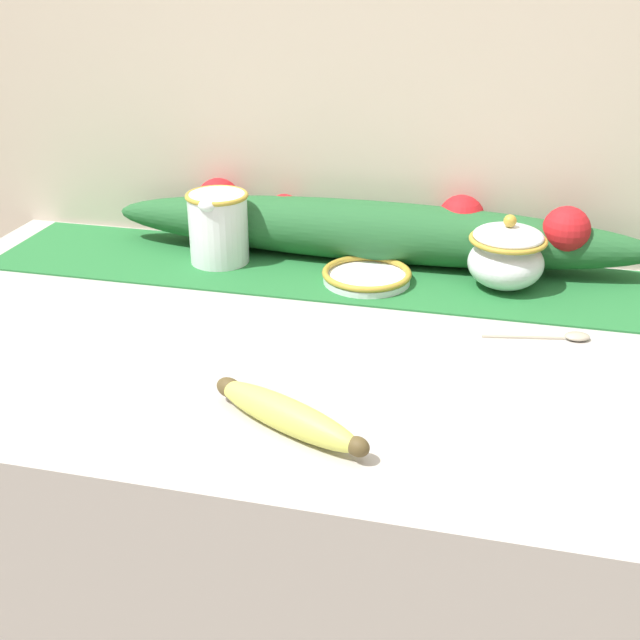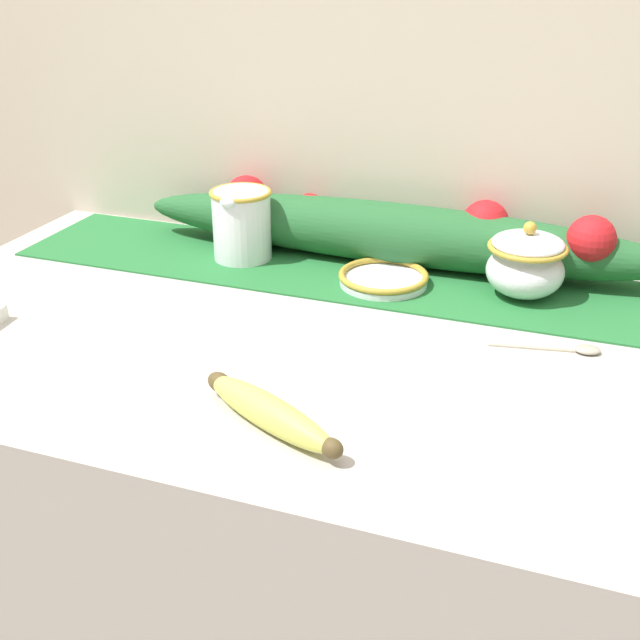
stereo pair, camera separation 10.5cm
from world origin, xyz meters
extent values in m
cube|color=#B7B2AD|center=(0.00, 0.00, 0.46)|extent=(1.38, 0.73, 0.92)
cube|color=beige|center=(0.00, 0.39, 1.20)|extent=(2.18, 0.04, 2.40)
cube|color=#236B33|center=(0.00, 0.24, 0.92)|extent=(1.27, 0.24, 0.00)
cylinder|color=white|center=(-0.25, 0.24, 0.99)|extent=(0.10, 0.10, 0.12)
torus|color=#B79333|center=(-0.25, 0.24, 1.04)|extent=(0.10, 0.10, 0.01)
torus|color=white|center=(-0.25, 0.30, 0.99)|extent=(0.06, 0.01, 0.06)
ellipsoid|color=white|center=(-0.25, 0.19, 1.04)|extent=(0.03, 0.02, 0.02)
ellipsoid|color=white|center=(0.22, 0.24, 0.97)|extent=(0.12, 0.12, 0.08)
torus|color=#B79333|center=(0.22, 0.24, 1.01)|extent=(0.12, 0.12, 0.01)
ellipsoid|color=white|center=(0.22, 0.24, 1.01)|extent=(0.11, 0.11, 0.03)
sphere|color=#B79333|center=(0.22, 0.24, 1.04)|extent=(0.02, 0.02, 0.02)
cylinder|color=white|center=(0.01, 0.20, 0.93)|extent=(0.14, 0.14, 0.01)
torus|color=#B79333|center=(0.01, 0.20, 0.94)|extent=(0.14, 0.14, 0.01)
ellipsoid|color=#CCD156|center=(0.00, -0.23, 0.94)|extent=(0.20, 0.13, 0.04)
ellipsoid|color=brown|center=(-0.08, -0.19, 0.94)|extent=(0.04, 0.04, 0.02)
ellipsoid|color=brown|center=(0.09, -0.27, 0.94)|extent=(0.03, 0.03, 0.02)
cube|color=#A89E89|center=(0.26, 0.06, 0.92)|extent=(0.11, 0.02, 0.00)
ellipsoid|color=#A89E89|center=(0.33, 0.08, 0.93)|extent=(0.04, 0.03, 0.01)
ellipsoid|color=#235B2D|center=(0.00, 0.30, 0.98)|extent=(0.92, 0.11, 0.10)
sphere|color=red|center=(-0.28, 0.32, 1.00)|extent=(0.08, 0.08, 0.08)
sphere|color=red|center=(-0.16, 0.32, 0.99)|extent=(0.06, 0.06, 0.06)
sphere|color=red|center=(0.00, 0.31, 0.99)|extent=(0.06, 0.06, 0.06)
sphere|color=red|center=(0.15, 0.32, 1.00)|extent=(0.08, 0.08, 0.08)
sphere|color=red|center=(0.31, 0.29, 1.01)|extent=(0.08, 0.08, 0.08)
camera|label=1|loc=(0.22, -0.97, 1.43)|focal=45.00mm
camera|label=2|loc=(0.32, -0.94, 1.43)|focal=45.00mm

